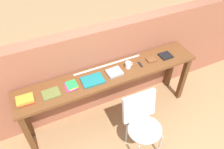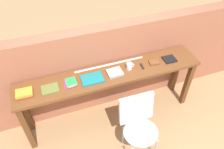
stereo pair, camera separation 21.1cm
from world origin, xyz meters
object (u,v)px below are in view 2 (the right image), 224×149
Objects in this scene: chair_white_moulded at (139,124)px; multitool_folded at (142,66)px; magazine_cycling at (50,89)px; leather_journal_brown at (154,62)px; pamphlet_pile_colourful at (70,83)px; book_repair_rightmost at (169,59)px; book_stack_leftmost at (24,93)px; book_open_centre at (92,79)px; mug at (130,66)px.

chair_white_moulded is 0.77m from multitool_folded.
leather_journal_brown is at bearing 0.13° from magazine_cycling.
pamphlet_pile_colourful is at bearing 3.67° from magazine_cycling.
pamphlet_pile_colourful is 1.04× the size of book_repair_rightmost.
pamphlet_pile_colourful is 1.64× the size of multitool_folded.
magazine_cycling is 1.59× the size of leather_journal_brown.
pamphlet_pile_colourful is at bearing -175.41° from leather_journal_brown.
book_stack_leftmost is 1.95m from book_repair_rightmost.
book_stack_leftmost is 1.55× the size of leather_journal_brown.
pamphlet_pile_colourful reaches higher than chair_white_moulded.
chair_white_moulded is 4.93× the size of pamphlet_pile_colourful.
book_stack_leftmost is 0.72× the size of book_open_centre.
pamphlet_pile_colourful reaches higher than magazine_cycling.
chair_white_moulded is at bearing -26.57° from book_stack_leftmost.
pamphlet_pile_colourful is (0.25, 0.02, 0.00)m from magazine_cycling.
chair_white_moulded is 0.76m from mug.
multitool_folded reaches higher than magazine_cycling.
book_open_centre is 1.13m from book_repair_rightmost.
book_open_centre reaches higher than chair_white_moulded.
book_stack_leftmost reaches higher than book_repair_rightmost.
pamphlet_pile_colourful is 1.17m from leather_journal_brown.
book_open_centre is (0.28, -0.03, 0.00)m from pamphlet_pile_colourful.
book_open_centre and book_repair_rightmost have the same top height.
chair_white_moulded is at bearing -115.63° from multitool_folded.
book_open_centre is 0.71m from multitool_folded.
book_repair_rightmost is at bearing -0.21° from magazine_cycling.
chair_white_moulded is 5.15× the size of book_repair_rightmost.
book_stack_leftmost is (-1.23, 0.62, 0.38)m from chair_white_moulded.
magazine_cycling is 1.88× the size of mug.
pamphlet_pile_colourful is at bearing 179.20° from multitool_folded.
book_repair_rightmost is at bearing -0.29° from pamphlet_pile_colourful.
book_open_centre is 2.55× the size of mug.
mug is at bearing 173.58° from multitool_folded.
pamphlet_pile_colourful is at bearing 137.56° from chair_white_moulded.
multitool_folded is 0.19m from leather_journal_brown.
mug reaches higher than book_repair_rightmost.
book_open_centre is 2.55× the size of multitool_folded.
multitool_folded is at bearing -0.05° from book_stack_leftmost.
book_repair_rightmost is at bearing 2.99° from leather_journal_brown.
multitool_folded is (1.53, -0.00, -0.02)m from book_stack_leftmost.
leather_journal_brown is (1.17, -0.00, 0.00)m from pamphlet_pile_colourful.
mug reaches higher than pamphlet_pile_colourful.
book_open_centre is at bearing -179.07° from multitool_folded.
chair_white_moulded is at bearing -54.96° from book_open_centre.
leather_journal_brown is (0.37, -0.01, -0.03)m from mug.
leather_journal_brown is at bearing 179.21° from book_repair_rightmost.
leather_journal_brown reaches higher than book_open_centre.
book_repair_rightmost is at bearing 0.15° from book_stack_leftmost.
magazine_cycling is (-0.94, 0.61, 0.36)m from chair_white_moulded.
leather_journal_brown is (0.48, 0.63, 0.37)m from chair_white_moulded.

